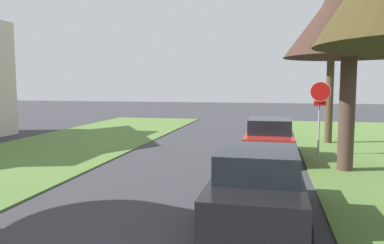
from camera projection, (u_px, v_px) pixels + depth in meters
The scene contains 5 objects.
stop_sign_far at pixel (320, 102), 14.96m from camera, with size 0.81×0.25×2.97m.
street_tree_right_mid_b at pixel (351, 14), 11.99m from camera, with size 4.22×4.22×6.61m.
street_tree_right_far at pixel (332, 19), 17.82m from camera, with size 2.92×2.92×7.80m.
parked_sedan_black at pixel (258, 187), 7.92m from camera, with size 1.97×4.41×1.57m.
parked_sedan_red at pixel (270, 140), 14.79m from camera, with size 1.97×4.41×1.57m.
Camera 1 is at (2.40, -0.30, 2.90)m, focal length 34.86 mm.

